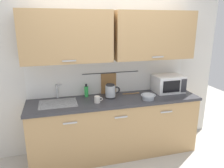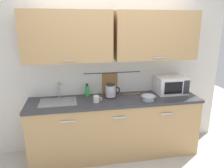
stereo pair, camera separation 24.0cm
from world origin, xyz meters
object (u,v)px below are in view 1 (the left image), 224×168
object	(u,v)px
dish_soap_bottle	(86,91)
mixing_bowl	(148,97)
mug_near_sink	(97,99)
electric_kettle	(111,91)
wooden_spoon	(133,93)
microwave	(168,84)

from	to	relation	value
dish_soap_bottle	mixing_bowl	xyz separation A→B (m)	(0.85, -0.36, -0.04)
dish_soap_bottle	mug_near_sink	distance (m)	0.32
electric_kettle	mug_near_sink	distance (m)	0.29
electric_kettle	dish_soap_bottle	size ratio (longest dim) A/B	1.16
electric_kettle	mixing_bowl	distance (m)	0.56
mug_near_sink	wooden_spoon	bearing A→B (deg)	21.39
microwave	electric_kettle	world-z (taller)	microwave
microwave	wooden_spoon	xyz separation A→B (m)	(-0.58, 0.04, -0.13)
electric_kettle	wooden_spoon	world-z (taller)	electric_kettle
mug_near_sink	wooden_spoon	distance (m)	0.67
mug_near_sink	wooden_spoon	world-z (taller)	mug_near_sink
mug_near_sink	microwave	bearing A→B (deg)	9.54
dish_soap_bottle	wooden_spoon	size ratio (longest dim) A/B	0.71
dish_soap_bottle	wooden_spoon	xyz separation A→B (m)	(0.73, -0.05, -0.08)
microwave	mixing_bowl	world-z (taller)	microwave
mixing_bowl	wooden_spoon	distance (m)	0.33
mixing_bowl	dish_soap_bottle	bearing A→B (deg)	156.80
microwave	electric_kettle	xyz separation A→B (m)	(-0.97, -0.05, -0.03)
dish_soap_bottle	wooden_spoon	world-z (taller)	dish_soap_bottle
microwave	dish_soap_bottle	bearing A→B (deg)	175.83
dish_soap_bottle	mug_near_sink	xyz separation A→B (m)	(0.11, -0.30, -0.04)
electric_kettle	wooden_spoon	size ratio (longest dim) A/B	0.82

